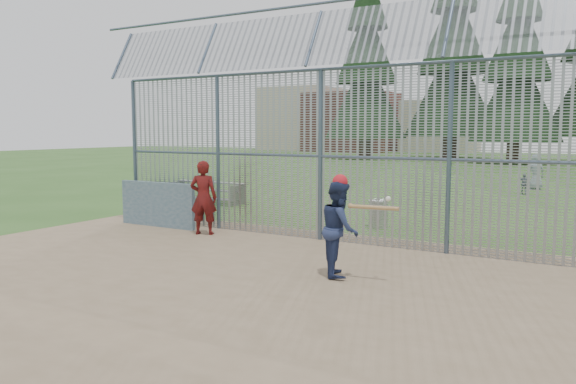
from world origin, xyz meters
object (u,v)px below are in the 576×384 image
Objects in this scene: onlooker at (204,198)px; trash_can at (378,213)px; batter at (340,228)px; dugout_wall at (157,204)px; bleacher at (206,191)px.

onlooker is 4.69m from trash_can.
batter is 0.92× the size of onlooker.
onlooker reaches higher than trash_can.
dugout_wall is 5.95m from trash_can.
trash_can is (3.36, 3.22, -0.56)m from onlooker.
batter is at bearing -38.99° from bleacher.
batter is 0.57× the size of bleacher.
batter is (6.41, -2.18, 0.25)m from dugout_wall.
batter reaches higher than dugout_wall.
dugout_wall reaches higher than trash_can.
dugout_wall is 5.20m from bleacher.
dugout_wall is 0.83× the size of bleacher.
bleacher is (-8.55, 6.92, -0.46)m from batter.
dugout_wall reaches higher than bleacher.
dugout_wall is 3.05× the size of trash_can.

